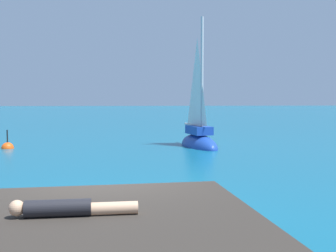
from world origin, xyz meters
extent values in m
plane|color=#0F5675|center=(0.00, 0.00, 0.00)|extent=(160.00, 160.00, 0.00)
cube|color=#2D2823|center=(-0.59, -2.77, 0.41)|extent=(6.52, 4.77, 0.81)
cube|color=#2A2824|center=(-0.87, -1.02, 0.00)|extent=(1.78, 1.86, 1.13)
ellipsoid|color=#193D99|center=(3.38, 11.84, 0.00)|extent=(2.06, 3.64, 1.18)
cube|color=#193D99|center=(3.38, 11.84, 0.79)|extent=(1.20, 1.67, 0.39)
cylinder|color=#B7B7BC|center=(3.47, 11.53, 3.28)|extent=(0.13, 0.13, 5.38)
cylinder|color=#B2B2B7|center=(3.18, 12.57, 0.97)|extent=(0.67, 2.10, 0.10)
pyramid|color=white|center=(3.31, 12.11, 3.07)|extent=(0.52, 1.68, 4.09)
cylinder|color=black|center=(-0.36, -2.75, 0.93)|extent=(0.92, 0.32, 0.24)
cylinder|color=tan|center=(0.39, -2.68, 0.90)|extent=(0.71, 0.24, 0.18)
sphere|color=tan|center=(-0.90, -2.80, 0.95)|extent=(0.22, 0.22, 0.22)
sphere|color=#EA5114|center=(-5.41, 11.66, 0.00)|extent=(0.56, 0.56, 0.56)
cylinder|color=black|center=(-5.41, 11.66, 0.55)|extent=(0.06, 0.06, 0.60)
camera|label=1|loc=(0.84, -8.87, 2.52)|focal=47.69mm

